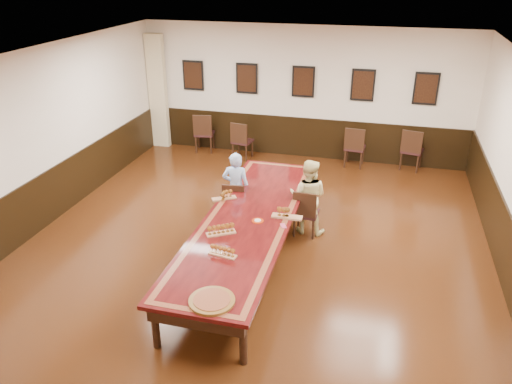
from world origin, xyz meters
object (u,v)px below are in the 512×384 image
(chair_woman, at_px, (306,212))
(person_man, at_px, (236,188))
(conference_table, at_px, (248,226))
(carved_platter, at_px, (212,301))
(spare_chair_c, at_px, (355,146))
(spare_chair_a, at_px, (204,132))
(person_woman, at_px, (308,197))
(spare_chair_b, at_px, (242,140))
(chair_man, at_px, (235,203))
(spare_chair_d, at_px, (412,149))

(chair_woman, xyz_separation_m, person_man, (-1.35, 0.14, 0.25))
(conference_table, height_order, carved_platter, carved_platter)
(spare_chair_c, bearing_deg, chair_woman, 84.90)
(chair_woman, xyz_separation_m, conference_table, (-0.78, -1.07, 0.16))
(spare_chair_a, relative_size, spare_chair_c, 1.03)
(spare_chair_c, distance_m, person_man, 3.95)
(spare_chair_a, relative_size, person_woman, 0.73)
(spare_chair_c, height_order, person_woman, person_woman)
(spare_chair_b, bearing_deg, carved_platter, 112.08)
(person_man, bearing_deg, conference_table, 109.31)
(chair_man, relative_size, person_woman, 0.62)
(person_woman, height_order, conference_table, person_woman)
(chair_man, height_order, person_woman, person_woman)
(person_woman, bearing_deg, spare_chair_d, -115.14)
(chair_man, xyz_separation_m, spare_chair_c, (1.92, 3.53, 0.06))
(spare_chair_d, xyz_separation_m, person_woman, (-1.89, -3.60, 0.20))
(chair_man, xyz_separation_m, spare_chair_b, (-0.83, 3.34, 0.04))
(spare_chair_d, distance_m, person_man, 4.82)
(spare_chair_b, bearing_deg, chair_woman, 131.68)
(spare_chair_a, bearing_deg, carved_platter, 101.33)
(spare_chair_b, bearing_deg, person_man, 113.15)
(spare_chair_d, bearing_deg, chair_man, 60.91)
(person_man, bearing_deg, person_woman, 172.11)
(carved_platter, bearing_deg, person_woman, 79.32)
(chair_woman, bearing_deg, carved_platter, 81.66)
(chair_man, relative_size, spare_chair_a, 0.86)
(chair_woman, height_order, conference_table, chair_woman)
(chair_woman, height_order, person_woman, person_woman)
(chair_man, height_order, carved_platter, chair_man)
(chair_woman, relative_size, conference_table, 0.18)
(chair_man, bearing_deg, conference_table, 110.71)
(chair_man, height_order, spare_chair_d, spare_chair_d)
(spare_chair_c, relative_size, spare_chair_d, 0.98)
(person_man, distance_m, person_woman, 1.36)
(person_woman, distance_m, conference_table, 1.41)
(chair_woman, bearing_deg, spare_chair_b, -54.80)
(spare_chair_a, height_order, person_woman, person_woman)
(spare_chair_b, xyz_separation_m, person_woman, (2.17, -3.29, 0.22))
(chair_woman, distance_m, carved_platter, 3.34)
(chair_man, relative_size, carved_platter, 1.33)
(spare_chair_c, height_order, conference_table, spare_chair_c)
(spare_chair_d, bearing_deg, spare_chair_b, 16.88)
(person_man, height_order, conference_table, person_man)
(person_man, xyz_separation_m, carved_platter, (0.72, -3.41, 0.08))
(chair_man, distance_m, person_woman, 1.37)
(spare_chair_a, xyz_separation_m, person_man, (1.91, -3.50, 0.19))
(spare_chair_c, relative_size, person_man, 0.71)
(spare_chair_b, relative_size, person_man, 0.68)
(spare_chair_c, xyz_separation_m, conference_table, (-1.36, -4.65, 0.12))
(chair_woman, distance_m, spare_chair_d, 4.16)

